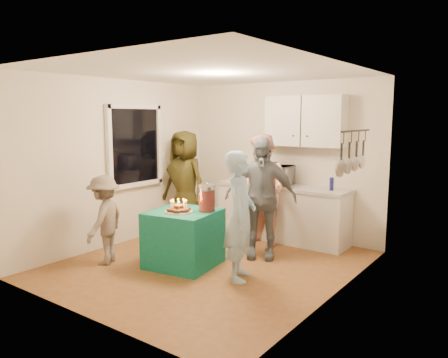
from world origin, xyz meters
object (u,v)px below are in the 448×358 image
Objects in this scene: woman_back_center at (262,191)px; punch_jar at (207,199)px; woman_back_right at (260,198)px; woman_back_left at (185,182)px; party_table at (184,238)px; microwave at (275,175)px; counter at (282,214)px; child_near_left at (104,220)px; man_birthday at (240,216)px.

punch_jar is at bearing -72.69° from woman_back_center.
woman_back_center is 0.53m from woman_back_right.
woman_back_left is 1.83m from woman_back_right.
punch_jar is at bearing -143.34° from woman_back_right.
party_table is at bearing -151.15° from woman_back_right.
party_table is 0.48× the size of woman_back_center.
woman_back_left is 1.02× the size of woman_back_right.
counter is at bearing -4.86° from microwave.
woman_back_right is at bearing 61.89° from punch_jar.
woman_back_center is 1.01× the size of woman_back_right.
punch_jar is (-0.19, -1.75, 0.50)m from counter.
child_near_left is (-1.20, -0.75, -0.31)m from punch_jar.
party_table is 2.50× the size of punch_jar.
woman_back_left is (-1.13, 1.31, 0.51)m from party_table.
party_table is 1.80m from woman_back_left.
counter is 1.25× the size of woman_back_center.
microwave is 0.67× the size of party_table.
man_birthday is (0.44, -1.89, 0.38)m from counter.
counter is 0.72m from woman_back_center.
counter is 1.26× the size of woman_back_right.
microwave is (-0.15, 0.00, 0.64)m from counter.
child_near_left is (-1.39, -2.51, 0.19)m from counter.
woman_back_left reaches higher than man_birthday.
woman_back_left is 1.45× the size of child_near_left.
counter is 3.85× the size of microwave.
punch_jar is at bearing 50.79° from man_birthday.
woman_back_left reaches higher than child_near_left.
counter is 1.98m from party_table.
man_birthday is (0.90, 0.03, 0.43)m from party_table.
woman_back_right reaches higher than man_birthday.
woman_back_center is (-0.50, 1.34, 0.08)m from man_birthday.
child_near_left is at bearing 81.86° from man_birthday.
counter reaches higher than party_table.
child_near_left is (-0.94, -0.58, 0.24)m from party_table.
counter is at bearing 76.64° from party_table.
man_birthday is 0.91× the size of woman_back_center.
man_birthday is (0.59, -1.89, -0.26)m from microwave.
woman_back_left is at bearing 142.14° from woman_back_right.
punch_jar is 0.19× the size of woman_back_right.
punch_jar is 0.19× the size of woman_back_center.
party_table is (-0.46, -1.93, -0.05)m from counter.
man_birthday is 0.92× the size of woman_back_right.
microwave is 0.32× the size of woman_back_center.
woman_back_right reaches higher than counter.
microwave reaches higher than party_table.
woman_back_right is 1.42× the size of child_near_left.
woman_back_right is (0.39, 0.73, -0.06)m from punch_jar.
party_table is 1.52m from woman_back_center.
party_table is at bearing -46.76° from woman_back_left.
microwave is 0.32× the size of woman_back_left.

